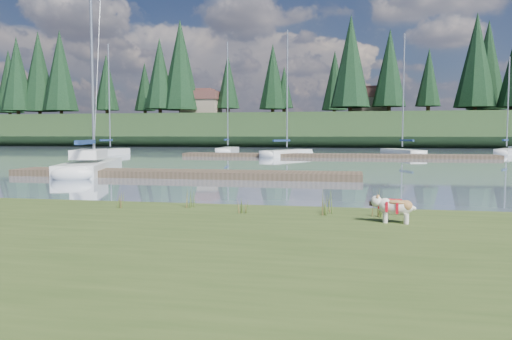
# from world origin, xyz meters

# --- Properties ---
(ground) EXTENTS (200.00, 200.00, 0.00)m
(ground) POSITION_xyz_m (0.00, 30.00, 0.00)
(ground) COLOR #8191AB
(ground) RESTS_ON ground
(bank) EXTENTS (60.00, 9.00, 0.35)m
(bank) POSITION_xyz_m (0.00, -6.00, 0.17)
(bank) COLOR #3B4C1E
(bank) RESTS_ON ground
(ridge) EXTENTS (200.00, 20.00, 5.00)m
(ridge) POSITION_xyz_m (0.00, 73.00, 2.50)
(ridge) COLOR #1E3218
(ridge) RESTS_ON ground
(bulldog) EXTENTS (0.79, 0.39, 0.47)m
(bulldog) POSITION_xyz_m (4.35, -3.21, 0.64)
(bulldog) COLOR silver
(bulldog) RESTS_ON bank
(sailboat_main) EXTENTS (4.46, 9.19, 13.04)m
(sailboat_main) POSITION_xyz_m (-9.55, 11.33, 0.42)
(sailboat_main) COLOR silver
(sailboat_main) RESTS_ON ground
(dock_near) EXTENTS (16.00, 2.00, 0.30)m
(dock_near) POSITION_xyz_m (-4.00, 9.00, 0.15)
(dock_near) COLOR #4C3D2C
(dock_near) RESTS_ON ground
(dock_far) EXTENTS (26.00, 2.20, 0.30)m
(dock_far) POSITION_xyz_m (2.00, 30.00, 0.15)
(dock_far) COLOR #4C3D2C
(dock_far) RESTS_ON ground
(sailboat_bg_0) EXTENTS (1.88, 7.15, 10.35)m
(sailboat_bg_0) POSITION_xyz_m (-18.68, 31.27, 0.32)
(sailboat_bg_0) COLOR silver
(sailboat_bg_0) RESTS_ON ground
(sailboat_bg_1) EXTENTS (2.34, 7.82, 11.52)m
(sailboat_bg_1) POSITION_xyz_m (-9.25, 38.50, 0.33)
(sailboat_bg_1) COLOR silver
(sailboat_bg_1) RESTS_ON ground
(sailboat_bg_2) EXTENTS (4.32, 7.25, 11.05)m
(sailboat_bg_2) POSITION_xyz_m (-1.87, 31.80, 0.33)
(sailboat_bg_2) COLOR silver
(sailboat_bg_2) RESTS_ON ground
(sailboat_bg_3) EXTENTS (3.85, 7.60, 11.12)m
(sailboat_bg_3) POSITION_xyz_m (7.75, 35.43, 0.33)
(sailboat_bg_3) COLOR silver
(sailboat_bg_3) RESTS_ON ground
(sailboat_bg_4) EXTENTS (3.75, 6.13, 9.35)m
(sailboat_bg_4) POSITION_xyz_m (18.16, 39.38, 0.33)
(sailboat_bg_4) COLOR silver
(sailboat_bg_4) RESTS_ON ground
(weed_0) EXTENTS (0.17, 0.14, 0.51)m
(weed_0) POSITION_xyz_m (0.17, -2.11, 0.56)
(weed_0) COLOR #475B23
(weed_0) RESTS_ON bank
(weed_1) EXTENTS (0.17, 0.14, 0.41)m
(weed_1) POSITION_xyz_m (1.47, -2.65, 0.52)
(weed_1) COLOR #475B23
(weed_1) RESTS_ON bank
(weed_2) EXTENTS (0.17, 0.14, 0.59)m
(weed_2) POSITION_xyz_m (3.10, -2.34, 0.60)
(weed_2) COLOR #475B23
(weed_2) RESTS_ON bank
(weed_3) EXTENTS (0.17, 0.14, 0.44)m
(weed_3) POSITION_xyz_m (-1.29, -2.48, 0.53)
(weed_3) COLOR #475B23
(weed_3) RESTS_ON bank
(weed_4) EXTENTS (0.17, 0.14, 0.37)m
(weed_4) POSITION_xyz_m (3.10, -2.68, 0.51)
(weed_4) COLOR #475B23
(weed_4) RESTS_ON bank
(weed_5) EXTENTS (0.17, 0.14, 0.58)m
(weed_5) POSITION_xyz_m (4.08, -2.62, 0.59)
(weed_5) COLOR #475B23
(weed_5) RESTS_ON bank
(mud_lip) EXTENTS (60.00, 0.50, 0.14)m
(mud_lip) POSITION_xyz_m (0.00, -1.60, 0.07)
(mud_lip) COLOR #33281C
(mud_lip) RESTS_ON ground
(conifer_0) EXTENTS (5.72, 5.72, 14.15)m
(conifer_0) POSITION_xyz_m (-55.00, 67.00, 12.64)
(conifer_0) COLOR #382619
(conifer_0) RESTS_ON ridge
(conifer_1) EXTENTS (4.40, 4.40, 11.30)m
(conifer_1) POSITION_xyz_m (-40.00, 71.00, 11.28)
(conifer_1) COLOR #382619
(conifer_1) RESTS_ON ridge
(conifer_2) EXTENTS (6.60, 6.60, 16.05)m
(conifer_2) POSITION_xyz_m (-25.00, 68.00, 13.54)
(conifer_2) COLOR #382619
(conifer_2) RESTS_ON ridge
(conifer_3) EXTENTS (4.84, 4.84, 12.25)m
(conifer_3) POSITION_xyz_m (-10.00, 72.00, 11.74)
(conifer_3) COLOR #382619
(conifer_3) RESTS_ON ridge
(conifer_4) EXTENTS (6.16, 6.16, 15.10)m
(conifer_4) POSITION_xyz_m (3.00, 66.00, 13.09)
(conifer_4) COLOR #382619
(conifer_4) RESTS_ON ridge
(conifer_5) EXTENTS (3.96, 3.96, 10.35)m
(conifer_5) POSITION_xyz_m (15.00, 70.00, 10.83)
(conifer_5) COLOR #382619
(conifer_5) RESTS_ON ridge
(house_0) EXTENTS (6.30, 5.30, 4.65)m
(house_0) POSITION_xyz_m (-22.00, 70.00, 7.31)
(house_0) COLOR gray
(house_0) RESTS_ON ridge
(house_1) EXTENTS (6.30, 5.30, 4.65)m
(house_1) POSITION_xyz_m (6.00, 71.00, 7.31)
(house_1) COLOR gray
(house_1) RESTS_ON ridge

